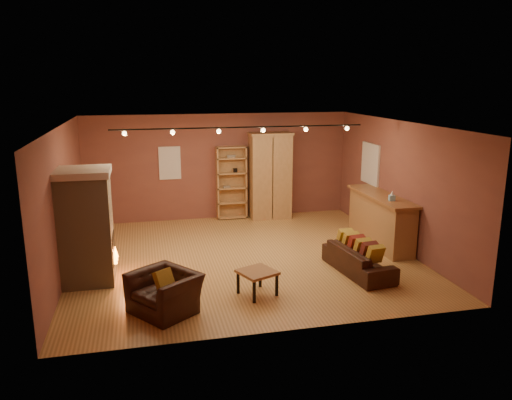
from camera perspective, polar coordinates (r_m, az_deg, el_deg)
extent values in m
plane|color=#A37139|center=(10.62, -1.39, -6.56)|extent=(7.00, 7.00, 0.00)
plane|color=brown|center=(10.01, -1.48, 8.66)|extent=(7.00, 7.00, 0.00)
cube|color=brown|center=(13.37, -4.23, 3.82)|extent=(7.00, 0.02, 2.80)
cube|color=brown|center=(10.15, -21.19, -0.21)|extent=(0.02, 6.50, 2.80)
cube|color=brown|center=(11.43, 16.03, 1.66)|extent=(0.02, 6.50, 2.80)
cube|color=tan|center=(9.61, -18.81, -3.22)|extent=(0.90, 0.90, 2.00)
cube|color=beige|center=(9.37, -19.30, 3.00)|extent=(0.98, 0.98, 0.12)
cube|color=black|center=(9.69, -16.21, -5.37)|extent=(0.10, 0.65, 0.55)
cone|color=orange|center=(9.73, -15.81, -6.02)|extent=(0.10, 0.10, 0.22)
cube|color=silver|center=(13.19, -9.83, 4.19)|extent=(0.56, 0.04, 0.86)
cube|color=tan|center=(13.47, -2.93, 2.09)|extent=(0.80, 0.04, 1.96)
cube|color=tan|center=(13.28, -4.44, 1.90)|extent=(0.04, 0.31, 1.96)
cube|color=tan|center=(13.41, -1.23, 2.05)|extent=(0.04, 0.31, 1.96)
cube|color=gray|center=(13.34, -3.38, 1.50)|extent=(0.18, 0.12, 0.05)
cube|color=black|center=(13.30, -2.39, 3.38)|extent=(0.10, 0.10, 0.12)
cube|color=tan|center=(13.56, -2.78, -1.91)|extent=(0.80, 0.31, 0.04)
cube|color=tan|center=(13.46, -2.80, -0.25)|extent=(0.80, 0.31, 0.04)
cube|color=tan|center=(13.37, -2.82, 1.41)|extent=(0.80, 0.31, 0.03)
cube|color=tan|center=(13.29, -2.84, 3.10)|extent=(0.80, 0.31, 0.04)
cube|color=tan|center=(13.22, -2.86, 4.80)|extent=(0.80, 0.31, 0.04)
cube|color=tan|center=(13.18, -2.87, 6.05)|extent=(0.80, 0.31, 0.04)
cube|color=tan|center=(13.39, 1.61, 2.68)|extent=(1.08, 0.59, 2.25)
cube|color=#955F36|center=(13.12, 1.93, 2.44)|extent=(0.02, 0.01, 2.15)
cube|color=tan|center=(13.23, 1.65, 7.60)|extent=(1.14, 0.65, 0.06)
cube|color=#A87A4D|center=(11.65, 14.03, -2.33)|extent=(0.52, 2.28, 1.09)
cube|color=#955F36|center=(11.51, 14.19, 0.42)|extent=(0.64, 2.40, 0.06)
cube|color=#81B6CF|center=(11.00, 15.27, 0.21)|extent=(0.13, 0.13, 0.11)
cone|color=white|center=(10.97, 15.30, 0.75)|extent=(0.08, 0.08, 0.10)
cube|color=silver|center=(12.59, 12.94, 4.06)|extent=(0.05, 0.90, 1.00)
imported|color=black|center=(9.91, 11.64, -6.26)|extent=(0.72, 1.79, 0.68)
cube|color=gold|center=(9.41, 13.46, -6.04)|extent=(0.33, 0.26, 0.36)
cube|color=maroon|center=(9.58, 12.74, -5.64)|extent=(0.33, 0.26, 0.36)
cube|color=gold|center=(9.75, 12.04, -5.25)|extent=(0.33, 0.26, 0.36)
cube|color=maroon|center=(9.93, 11.37, -4.87)|extent=(0.33, 0.26, 0.36)
cube|color=gold|center=(10.11, 10.73, -4.51)|extent=(0.33, 0.26, 0.36)
cube|color=gold|center=(10.29, 10.10, -4.16)|extent=(0.33, 0.26, 0.36)
imported|color=black|center=(8.23, -10.43, -9.64)|extent=(1.14, 1.21, 0.89)
cube|color=gold|center=(8.19, -10.47, -8.93)|extent=(0.38, 0.37, 0.34)
cube|color=#955F36|center=(8.72, 0.15, -8.25)|extent=(0.76, 0.76, 0.05)
cube|color=black|center=(8.54, -1.08, -10.35)|extent=(0.05, 0.05, 0.39)
cube|color=black|center=(8.64, 2.09, -10.05)|extent=(0.05, 0.05, 0.39)
cube|color=black|center=(8.98, -1.72, -9.13)|extent=(0.05, 0.05, 0.39)
cube|color=black|center=(9.07, 1.30, -8.87)|extent=(0.05, 0.05, 0.39)
cylinder|color=black|center=(10.21, -1.70, 8.31)|extent=(5.20, 0.03, 0.03)
sphere|color=#FFD88C|center=(10.03, -14.81, 7.37)|extent=(0.09, 0.09, 0.09)
sphere|color=#FFD88C|center=(10.04, -9.51, 7.64)|extent=(0.09, 0.09, 0.09)
sphere|color=#FFD88C|center=(10.14, -4.27, 7.84)|extent=(0.09, 0.09, 0.09)
sphere|color=#FFD88C|center=(10.32, 0.83, 7.98)|extent=(0.09, 0.09, 0.09)
sphere|color=#FFD88C|center=(10.57, 5.73, 8.05)|extent=(0.09, 0.09, 0.09)
sphere|color=#FFD88C|center=(10.90, 10.36, 8.06)|extent=(0.09, 0.09, 0.09)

